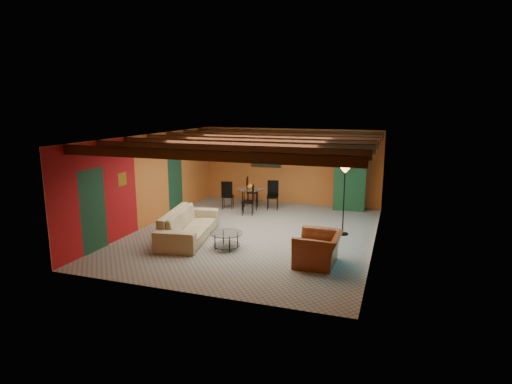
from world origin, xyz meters
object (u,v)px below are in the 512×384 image
(coffee_table, at_px, (226,240))
(sofa, at_px, (189,225))
(armoire, at_px, (350,184))
(floor_lamp, at_px, (344,200))
(dining_table, at_px, (250,195))
(armchair, at_px, (318,249))
(potted_plant, at_px, (352,151))
(vase, at_px, (250,178))

(coffee_table, bearing_deg, sofa, 161.58)
(armoire, xyz_separation_m, floor_lamp, (0.16, -2.97, 0.09))
(coffee_table, relative_size, dining_table, 0.43)
(armchair, xyz_separation_m, potted_plant, (0.07, 5.42, 1.65))
(armchair, height_order, dining_table, dining_table)
(armoire, bearing_deg, vase, -165.22)
(armchair, distance_m, potted_plant, 5.66)
(sofa, distance_m, coffee_table, 1.34)
(vase, bearing_deg, dining_table, 0.00)
(floor_lamp, distance_m, vase, 3.92)
(armoire, xyz_separation_m, vase, (-3.25, -1.05, 0.20))
(sofa, relative_size, vase, 13.58)
(dining_table, distance_m, potted_plant, 3.73)
(coffee_table, bearing_deg, vase, 101.29)
(sofa, bearing_deg, armchair, -111.76)
(coffee_table, height_order, vase, vase)
(sofa, distance_m, floor_lamp, 4.27)
(armchair, relative_size, dining_table, 0.59)
(armchair, bearing_deg, floor_lamp, 175.34)
(dining_table, xyz_separation_m, potted_plant, (3.25, 1.05, 1.52))
(dining_table, relative_size, potted_plant, 3.92)
(coffee_table, height_order, potted_plant, potted_plant)
(armchair, relative_size, floor_lamp, 0.57)
(sofa, bearing_deg, armoire, -48.71)
(floor_lamp, distance_m, potted_plant, 3.15)
(armchair, height_order, vase, vase)
(potted_plant, bearing_deg, sofa, -128.29)
(armchair, bearing_deg, dining_table, -143.26)
(vase, bearing_deg, sofa, -97.08)
(armoire, relative_size, potted_plant, 3.64)
(armoire, relative_size, vase, 9.07)
(dining_table, xyz_separation_m, floor_lamp, (3.41, -1.92, 0.48))
(dining_table, height_order, floor_lamp, floor_lamp)
(armchair, xyz_separation_m, coffee_table, (-2.37, 0.31, -0.15))
(coffee_table, height_order, armoire, armoire)
(armchair, distance_m, vase, 5.45)
(armoire, bearing_deg, potted_plant, 0.00)
(coffee_table, height_order, dining_table, dining_table)
(armoire, bearing_deg, coffee_table, -118.59)
(potted_plant, bearing_deg, vase, -162.14)
(dining_table, bearing_deg, potted_plant, 17.86)
(armoire, height_order, vase, armoire)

